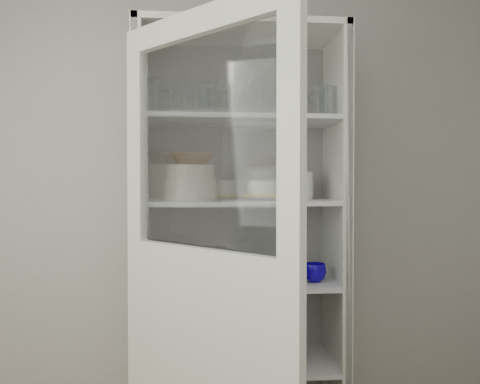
% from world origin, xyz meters
% --- Properties ---
extents(wall_back, '(3.60, 0.02, 2.60)m').
position_xyz_m(wall_back, '(0.00, 1.50, 1.30)').
color(wall_back, '#A3A096').
rests_on(wall_back, ground).
extents(pantry_cabinet, '(1.00, 0.45, 2.10)m').
position_xyz_m(pantry_cabinet, '(0.20, 1.34, 0.94)').
color(pantry_cabinet, silver).
rests_on(pantry_cabinet, floor).
extents(cupboard_door, '(0.65, 0.68, 2.00)m').
position_xyz_m(cupboard_door, '(0.01, 0.73, 0.87)').
color(cupboard_door, silver).
rests_on(cupboard_door, floor).
extents(tumbler_0, '(0.10, 0.10, 0.15)m').
position_xyz_m(tumbler_0, '(-0.21, 1.12, 1.74)').
color(tumbler_0, silver).
rests_on(tumbler_0, shelf_glass).
extents(tumbler_1, '(0.09, 0.09, 0.15)m').
position_xyz_m(tumbler_1, '(0.03, 1.15, 1.74)').
color(tumbler_1, silver).
rests_on(tumbler_1, shelf_glass).
extents(tumbler_2, '(0.09, 0.09, 0.13)m').
position_xyz_m(tumbler_2, '(0.16, 1.17, 1.73)').
color(tumbler_2, silver).
rests_on(tumbler_2, shelf_glass).
extents(tumbler_3, '(0.08, 0.08, 0.15)m').
position_xyz_m(tumbler_3, '(0.26, 1.17, 1.74)').
color(tumbler_3, silver).
rests_on(tumbler_3, shelf_glass).
extents(tumbler_4, '(0.09, 0.09, 0.13)m').
position_xyz_m(tumbler_4, '(0.33, 1.13, 1.73)').
color(tumbler_4, silver).
rests_on(tumbler_4, shelf_glass).
extents(tumbler_5, '(0.08, 0.08, 0.15)m').
position_xyz_m(tumbler_5, '(0.58, 1.16, 1.74)').
color(tumbler_5, silver).
rests_on(tumbler_5, shelf_glass).
extents(tumbler_6, '(0.09, 0.09, 0.14)m').
position_xyz_m(tumbler_6, '(0.61, 1.12, 1.73)').
color(tumbler_6, silver).
rests_on(tumbler_6, shelf_glass).
extents(tumbler_7, '(0.08, 0.08, 0.13)m').
position_xyz_m(tumbler_7, '(-0.17, 1.26, 1.73)').
color(tumbler_7, silver).
rests_on(tumbler_7, shelf_glass).
extents(tumbler_8, '(0.08, 0.08, 0.14)m').
position_xyz_m(tumbler_8, '(-0.06, 1.24, 1.73)').
color(tumbler_8, silver).
rests_on(tumbler_8, shelf_glass).
extents(tumbler_9, '(0.08, 0.08, 0.13)m').
position_xyz_m(tumbler_9, '(0.08, 1.27, 1.73)').
color(tumbler_9, silver).
rests_on(tumbler_9, shelf_glass).
extents(tumbler_10, '(0.09, 0.09, 0.15)m').
position_xyz_m(tumbler_10, '(0.05, 1.29, 1.74)').
color(tumbler_10, silver).
rests_on(tumbler_10, shelf_glass).
extents(goblet_0, '(0.07, 0.07, 0.16)m').
position_xyz_m(goblet_0, '(0.03, 1.35, 1.74)').
color(goblet_0, silver).
rests_on(goblet_0, shelf_glass).
extents(goblet_1, '(0.07, 0.07, 0.16)m').
position_xyz_m(goblet_1, '(0.13, 1.34, 1.74)').
color(goblet_1, silver).
rests_on(goblet_1, shelf_glass).
extents(goblet_2, '(0.07, 0.07, 0.15)m').
position_xyz_m(goblet_2, '(0.46, 1.35, 1.74)').
color(goblet_2, silver).
rests_on(goblet_2, shelf_glass).
extents(goblet_3, '(0.08, 0.08, 0.19)m').
position_xyz_m(goblet_3, '(0.61, 1.39, 1.75)').
color(goblet_3, silver).
rests_on(goblet_3, shelf_glass).
extents(plate_stack_front, '(0.25, 0.25, 0.10)m').
position_xyz_m(plate_stack_front, '(-0.04, 1.23, 1.31)').
color(plate_stack_front, silver).
rests_on(plate_stack_front, shelf_plates).
extents(plate_stack_back, '(0.23, 0.23, 0.11)m').
position_xyz_m(plate_stack_back, '(-0.02, 1.39, 1.32)').
color(plate_stack_back, silver).
rests_on(plate_stack_back, shelf_plates).
extents(cream_bowl, '(0.25, 0.25, 0.07)m').
position_xyz_m(cream_bowl, '(-0.04, 1.23, 1.39)').
color(cream_bowl, beige).
rests_on(cream_bowl, plate_stack_front).
extents(terracotta_bowl, '(0.27, 0.27, 0.06)m').
position_xyz_m(terracotta_bowl, '(-0.04, 1.23, 1.46)').
color(terracotta_bowl, brown).
rests_on(terracotta_bowl, cream_bowl).
extents(glass_platter, '(0.43, 0.43, 0.02)m').
position_xyz_m(glass_platter, '(0.31, 1.24, 1.27)').
color(glass_platter, silver).
rests_on(glass_platter, shelf_plates).
extents(yellow_trivet, '(0.18, 0.18, 0.01)m').
position_xyz_m(yellow_trivet, '(0.31, 1.24, 1.29)').
color(yellow_trivet, yellow).
rests_on(yellow_trivet, glass_platter).
extents(white_ramekin, '(0.19, 0.19, 0.07)m').
position_xyz_m(white_ramekin, '(0.31, 1.24, 1.32)').
color(white_ramekin, silver).
rests_on(white_ramekin, yellow_trivet).
extents(grey_bowl_stack, '(0.15, 0.15, 0.14)m').
position_xyz_m(grey_bowl_stack, '(0.50, 1.29, 1.33)').
color(grey_bowl_stack, silver).
rests_on(grey_bowl_stack, shelf_plates).
extents(mug_blue, '(0.12, 0.12, 0.09)m').
position_xyz_m(mug_blue, '(0.56, 1.20, 0.91)').
color(mug_blue, '#090AA0').
rests_on(mug_blue, shelf_mugs).
extents(mug_teal, '(0.12, 0.12, 0.11)m').
position_xyz_m(mug_teal, '(0.46, 1.33, 0.91)').
color(mug_teal, teal).
rests_on(mug_teal, shelf_mugs).
extents(mug_white, '(0.09, 0.09, 0.08)m').
position_xyz_m(mug_white, '(0.46, 1.15, 0.90)').
color(mug_white, silver).
rests_on(mug_white, shelf_mugs).
extents(teal_jar, '(0.09, 0.09, 0.10)m').
position_xyz_m(teal_jar, '(0.25, 1.32, 0.91)').
color(teal_jar, teal).
rests_on(teal_jar, shelf_mugs).
extents(measuring_cups, '(0.10, 0.10, 0.04)m').
position_xyz_m(measuring_cups, '(0.06, 1.19, 0.88)').
color(measuring_cups, silver).
rests_on(measuring_cups, shelf_mugs).
extents(white_canister, '(0.14, 0.14, 0.14)m').
position_xyz_m(white_canister, '(-0.21, 1.31, 0.93)').
color(white_canister, silver).
rests_on(white_canister, shelf_mugs).
extents(cream_dish, '(0.29, 0.29, 0.08)m').
position_xyz_m(cream_dish, '(0.17, 1.26, 0.50)').
color(cream_dish, beige).
rests_on(cream_dish, shelf_bot).
extents(tin_box, '(0.24, 0.19, 0.06)m').
position_xyz_m(tin_box, '(0.24, 1.24, 0.49)').
color(tin_box, gray).
rests_on(tin_box, shelf_bot).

